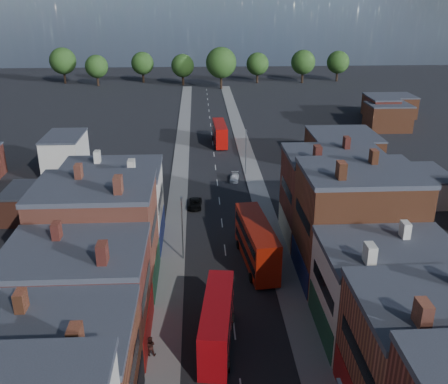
{
  "coord_description": "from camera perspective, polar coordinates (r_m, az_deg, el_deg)",
  "views": [
    {
      "loc": [
        -3.09,
        -23.41,
        30.09
      ],
      "look_at": [
        0.0,
        34.5,
        6.89
      ],
      "focal_mm": 40.0,
      "sensor_mm": 36.0,
      "label": 1
    }
  ],
  "objects": [
    {
      "name": "bus_2",
      "position": [
        106.32,
        -0.48,
        6.75
      ],
      "size": [
        3.0,
        10.71,
        4.59
      ],
      "rotation": [
        0.0,
        0.0,
        0.04
      ],
      "color": "#A40B07",
      "rests_on": "ground"
    },
    {
      "name": "lamp_post_2",
      "position": [
        59.17,
        -4.81,
        -3.69
      ],
      "size": [
        0.25,
        0.7,
        8.12
      ],
      "color": "slate",
      "rests_on": "ground"
    },
    {
      "name": "pavement_east",
      "position": [
        79.89,
        4.07,
        -0.34
      ],
      "size": [
        3.0,
        200.0,
        0.12
      ],
      "primitive_type": "cube",
      "color": "gray",
      "rests_on": "ground"
    },
    {
      "name": "ped_1",
      "position": [
        46.57,
        -8.43,
        -17.02
      ],
      "size": [
        0.95,
        0.54,
        1.92
      ],
      "primitive_type": "imported",
      "rotation": [
        0.0,
        0.0,
        3.11
      ],
      "color": "#3A1C17",
      "rests_on": "pavement_west"
    },
    {
      "name": "lamp_post_3",
      "position": [
        87.58,
        2.52,
        4.93
      ],
      "size": [
        0.25,
        0.7,
        8.12
      ],
      "color": "slate",
      "rests_on": "ground"
    },
    {
      "name": "pavement_west",
      "position": [
        79.38,
        -5.29,
        -0.52
      ],
      "size": [
        3.0,
        200.0,
        0.12
      ],
      "primitive_type": "cube",
      "color": "gray",
      "rests_on": "ground"
    },
    {
      "name": "car_2",
      "position": [
        75.15,
        -3.35,
        -1.35
      ],
      "size": [
        2.16,
        4.35,
        1.19
      ],
      "primitive_type": "imported",
      "rotation": [
        0.0,
        0.0,
        -0.05
      ],
      "color": "black",
      "rests_on": "ground"
    },
    {
      "name": "bus_0",
      "position": [
        46.5,
        -0.79,
        -14.59
      ],
      "size": [
        3.73,
        10.98,
        4.65
      ],
      "rotation": [
        0.0,
        0.0,
        -0.12
      ],
      "color": "#AA090F",
      "rests_on": "ground"
    },
    {
      "name": "car_3",
      "position": [
        85.95,
        1.19,
        1.68
      ],
      "size": [
        1.93,
        3.8,
        1.06
      ],
      "primitive_type": "imported",
      "rotation": [
        0.0,
        0.0,
        -0.13
      ],
      "color": "silver",
      "rests_on": "ground"
    },
    {
      "name": "bus_1",
      "position": [
        58.98,
        3.73,
        -5.71
      ],
      "size": [
        4.1,
        12.63,
        5.36
      ],
      "rotation": [
        0.0,
        0.0,
        0.1
      ],
      "color": "#AB1A09",
      "rests_on": "ground"
    }
  ]
}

